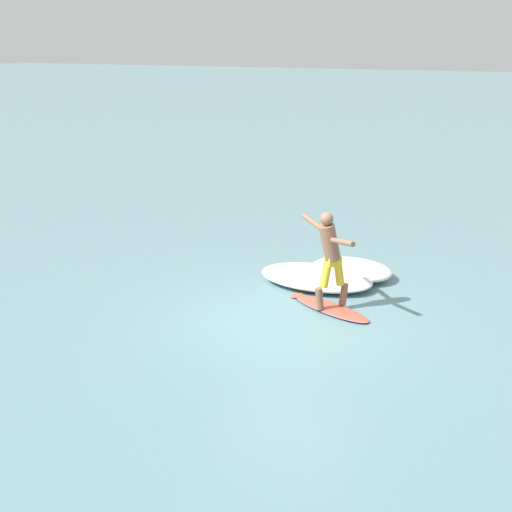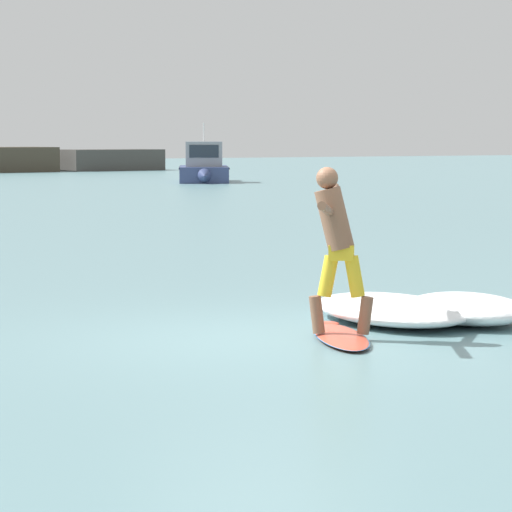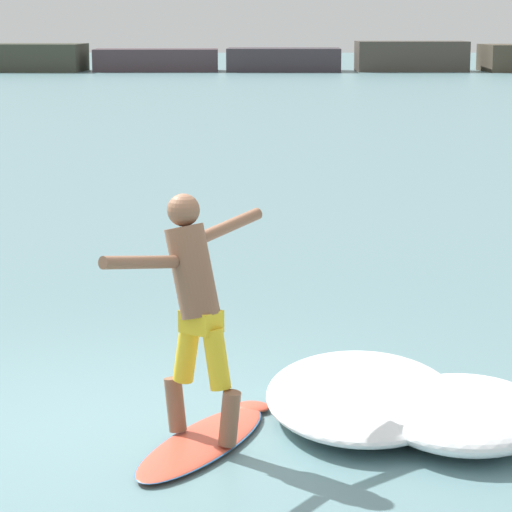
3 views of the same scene
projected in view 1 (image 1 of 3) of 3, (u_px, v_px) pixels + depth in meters
ground_plane at (290, 319)px, 12.43m from camera, size 200.00×200.00×0.00m
surfboard at (330, 308)px, 12.83m from camera, size 1.19×1.88×0.20m
surfer at (330, 252)px, 12.47m from camera, size 1.09×1.35×1.77m
wave_foam_at_tail at (351, 269)px, 14.55m from camera, size 1.55×1.88×0.33m
wave_foam_at_nose at (316, 277)px, 14.14m from camera, size 1.63×2.42×0.30m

